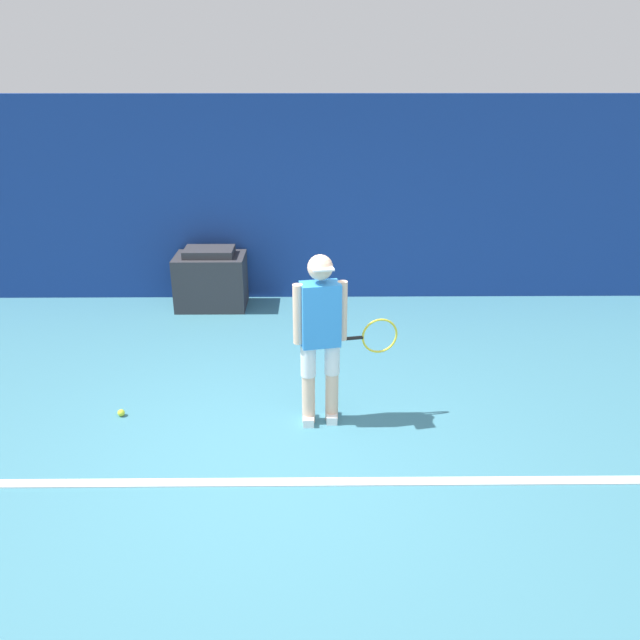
% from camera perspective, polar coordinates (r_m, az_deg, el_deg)
% --- Properties ---
extents(ground_plane, '(24.00, 24.00, 0.00)m').
position_cam_1_polar(ground_plane, '(5.47, -4.16, -12.14)').
color(ground_plane, teal).
extents(back_wall, '(24.00, 0.10, 2.74)m').
position_cam_1_polar(back_wall, '(8.60, -2.88, 10.84)').
color(back_wall, navy).
rests_on(back_wall, ground_plane).
extents(court_baseline, '(21.60, 0.10, 0.01)m').
position_cam_1_polar(court_baseline, '(5.14, -4.42, -14.57)').
color(court_baseline, white).
rests_on(court_baseline, ground_plane).
extents(tennis_player, '(0.95, 0.32, 1.61)m').
position_cam_1_polar(tennis_player, '(5.50, 0.17, -1.20)').
color(tennis_player, beige).
rests_on(tennis_player, ground_plane).
extents(tennis_ball, '(0.07, 0.07, 0.07)m').
position_cam_1_polar(tennis_ball, '(6.25, -17.72, -8.08)').
color(tennis_ball, '#D1E533').
rests_on(tennis_ball, ground_plane).
extents(covered_chair, '(0.93, 0.62, 0.82)m').
position_cam_1_polar(covered_chair, '(8.57, -9.94, 3.67)').
color(covered_chair, '#333338').
rests_on(covered_chair, ground_plane).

